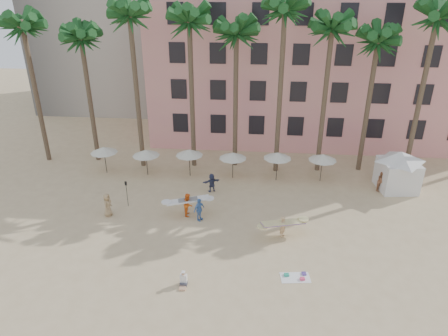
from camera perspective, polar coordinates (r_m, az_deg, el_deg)
ground at (r=26.34m, az=1.46°, el=-13.60°), size 120.00×120.00×0.00m
pink_hotel at (r=47.67m, az=12.49°, el=14.23°), size 35.00×14.00×16.00m
palm_row at (r=35.74m, az=4.29°, el=19.36°), size 44.40×5.40×16.30m
umbrella_row at (r=36.19m, az=-1.89°, el=2.04°), size 22.50×2.70×2.73m
cabana at (r=37.31m, az=23.71°, el=0.11°), size 4.98×4.98×3.50m
beach_towel at (r=25.74m, az=10.24°, el=-15.06°), size 1.91×1.20×0.14m
carrier_yellow at (r=28.63m, az=8.44°, el=-8.07°), size 3.20×1.91×1.62m
carrier_white at (r=30.93m, az=-5.16°, el=-5.09°), size 3.38×1.60×1.84m
beachgoers at (r=32.54m, az=0.62°, el=-3.55°), size 22.89×7.28×1.88m
paddle at (r=32.70m, az=-13.74°, el=-3.14°), size 0.18×0.04×2.23m
seated_man at (r=24.75m, az=-5.81°, el=-15.74°), size 0.42×0.73×0.95m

